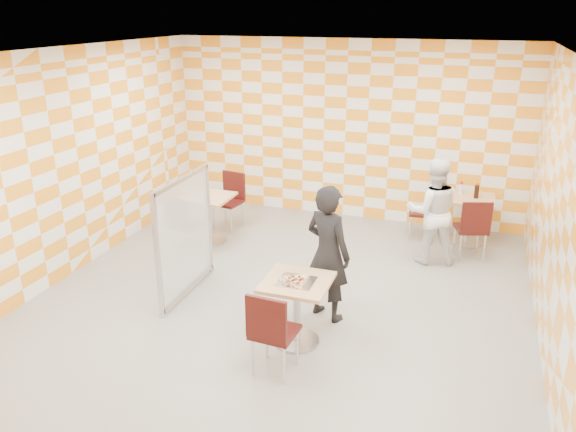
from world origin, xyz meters
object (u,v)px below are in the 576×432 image
object	(u,v)px
chair_main_front	(271,328)
soda_bottle	(477,191)
chair_empty_far	(231,196)
partition	(185,236)
empty_table	(209,211)
main_table	(297,301)
chair_second_front	(473,225)
sport_bottle	(461,189)
man_dark	(328,253)
chair_second_side	(430,207)
man_white	(433,211)
second_table	(469,212)
chair_empty_near	(182,222)

from	to	relation	value
chair_main_front	soda_bottle	world-z (taller)	soda_bottle
chair_empty_far	partition	xyz separation A→B (m)	(0.43, -2.31, 0.25)
empty_table	partition	xyz separation A→B (m)	(0.49, -1.61, 0.28)
main_table	chair_empty_far	distance (m)	3.62
empty_table	partition	distance (m)	1.70
chair_second_front	chair_empty_far	distance (m)	3.83
partition	sport_bottle	size ratio (longest dim) A/B	7.75
partition	man_dark	size ratio (longest dim) A/B	0.95
chair_second_front	sport_bottle	xyz separation A→B (m)	(-0.23, 0.75, 0.29)
chair_second_side	chair_empty_far	size ratio (longest dim) A/B	1.00
chair_empty_far	man_white	xyz separation A→B (m)	(3.26, -0.33, 0.22)
second_table	chair_main_front	world-z (taller)	chair_main_front
main_table	sport_bottle	xyz separation A→B (m)	(1.49, 3.59, 0.33)
chair_second_front	sport_bottle	bearing A→B (deg)	107.11
man_white	sport_bottle	world-z (taller)	man_white
empty_table	chair_empty_near	xyz separation A→B (m)	(-0.11, -0.62, 0.04)
partition	man_dark	xyz separation A→B (m)	(1.84, 0.01, 0.02)
chair_second_side	soda_bottle	world-z (taller)	soda_bottle
empty_table	chair_empty_far	size ratio (longest dim) A/B	0.81
empty_table	chair_main_front	bearing A→B (deg)	-54.03
second_table	chair_empty_far	bearing A→B (deg)	-172.07
chair_second_front	chair_second_side	xyz separation A→B (m)	(-0.67, 0.60, 0.00)
empty_table	chair_empty_far	world-z (taller)	chair_empty_far
second_table	soda_bottle	distance (m)	0.35
sport_bottle	main_table	bearing A→B (deg)	-112.60
chair_second_side	man_white	world-z (taller)	man_white
second_table	partition	distance (m)	4.38
partition	sport_bottle	xyz separation A→B (m)	(3.17, 2.95, 0.05)
soda_bottle	partition	bearing A→B (deg)	-140.10
second_table	man_dark	xyz separation A→B (m)	(-1.49, -2.83, 0.30)
chair_empty_near	partition	xyz separation A→B (m)	(0.60, -0.99, 0.25)
man_dark	chair_main_front	bearing A→B (deg)	104.67
chair_empty_far	sport_bottle	world-z (taller)	sport_bottle
chair_second_side	soda_bottle	bearing A→B (deg)	3.98
second_table	chair_second_side	size ratio (longest dim) A/B	0.81
chair_second_front	soda_bottle	size ratio (longest dim) A/B	4.02
chair_main_front	soda_bottle	xyz separation A→B (m)	(1.77, 4.14, 0.31)
main_table	chair_main_front	world-z (taller)	chair_main_front
main_table	chair_second_side	xyz separation A→B (m)	(1.06, 3.43, 0.04)
partition	chair_second_side	bearing A→B (deg)	45.63
chair_main_front	second_table	bearing A→B (deg)	67.62
chair_second_front	man_dark	world-z (taller)	man_dark
chair_empty_near	partition	size ratio (longest dim) A/B	0.60
chair_main_front	empty_table	bearing A→B (deg)	125.97
chair_empty_far	man_white	bearing A→B (deg)	-5.84
main_table	empty_table	size ratio (longest dim) A/B	1.00
main_table	empty_table	distance (m)	3.12
chair_second_side	second_table	bearing A→B (deg)	3.95
chair_second_front	man_dark	size ratio (longest dim) A/B	0.57
second_table	chair_empty_near	bearing A→B (deg)	-154.81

